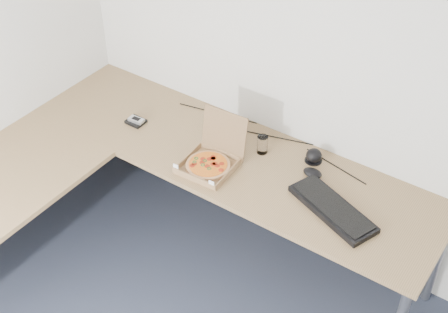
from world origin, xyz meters
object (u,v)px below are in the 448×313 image
Objects in this scene: drinking_glass at (262,145)px; wallet at (136,122)px; keyboard at (332,209)px; pizza_box at (210,162)px; desk at (137,178)px.

drinking_glass reaches higher than wallet.
drinking_glass is 0.22× the size of keyboard.
pizza_box is at bearing -122.08° from drinking_glass.
wallet is (-1.33, 0.01, -0.01)m from keyboard.
drinking_glass is at bearing 49.72° from desk.
pizza_box reaches higher than drinking_glass.
wallet is (-0.61, 0.08, -0.02)m from pizza_box.
keyboard is (0.55, -0.20, -0.04)m from drinking_glass.
keyboard is at bearing 2.10° from pizza_box.
keyboard is 4.60× the size of wallet.
keyboard reaches higher than wallet.
drinking_glass reaches higher than desk.
keyboard is at bearing 18.92° from desk.
wallet is (-0.78, -0.19, -0.05)m from drinking_glass.
keyboard is (0.72, 0.07, -0.02)m from pizza_box.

